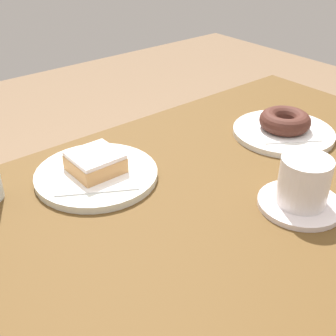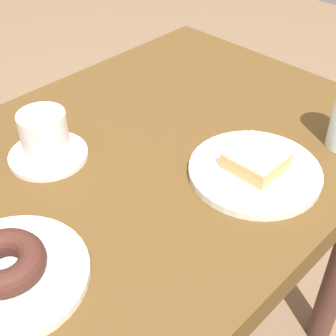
% 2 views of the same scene
% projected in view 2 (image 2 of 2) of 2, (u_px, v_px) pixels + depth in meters
% --- Properties ---
extents(table, '(1.11, 0.69, 0.77)m').
position_uv_depth(table, '(121.00, 219.00, 0.92)').
color(table, '#563B1B').
rests_on(table, ground_plane).
extents(plate_chocolate_ring, '(0.22, 0.22, 0.01)m').
position_uv_depth(plate_chocolate_ring, '(9.00, 276.00, 0.66)').
color(plate_chocolate_ring, silver).
rests_on(plate_chocolate_ring, table).
extents(napkin_chocolate_ring, '(0.17, 0.17, 0.00)m').
position_uv_depth(napkin_chocolate_ring, '(7.00, 272.00, 0.65)').
color(napkin_chocolate_ring, white).
rests_on(napkin_chocolate_ring, plate_chocolate_ring).
extents(donut_chocolate_ring, '(0.11, 0.11, 0.04)m').
position_uv_depth(donut_chocolate_ring, '(4.00, 262.00, 0.64)').
color(donut_chocolate_ring, '#422119').
rests_on(donut_chocolate_ring, napkin_chocolate_ring).
extents(plate_glazed_square, '(0.23, 0.23, 0.01)m').
position_uv_depth(plate_glazed_square, '(255.00, 172.00, 0.83)').
color(plate_glazed_square, silver).
rests_on(plate_glazed_square, table).
extents(napkin_glazed_square, '(0.20, 0.20, 0.00)m').
position_uv_depth(napkin_glazed_square, '(255.00, 168.00, 0.82)').
color(napkin_glazed_square, white).
rests_on(napkin_glazed_square, plate_glazed_square).
extents(donut_glazed_square, '(0.09, 0.09, 0.04)m').
position_uv_depth(donut_glazed_square, '(257.00, 159.00, 0.81)').
color(donut_glazed_square, tan).
rests_on(donut_glazed_square, napkin_glazed_square).
extents(coffee_cup, '(0.14, 0.14, 0.09)m').
position_uv_depth(coffee_cup, '(45.00, 139.00, 0.85)').
color(coffee_cup, silver).
rests_on(coffee_cup, table).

